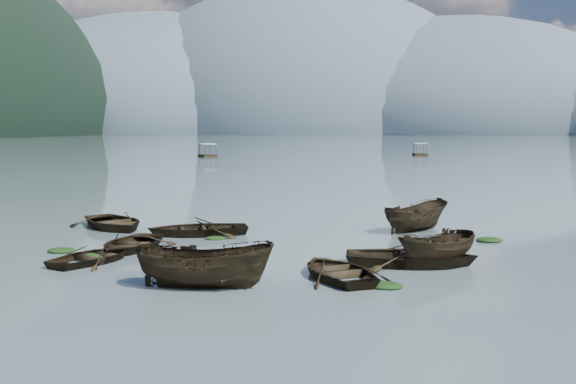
# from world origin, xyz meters

# --- Properties ---
(ground_plane) EXTENTS (2400.00, 2400.00, 0.00)m
(ground_plane) POSITION_xyz_m (0.00, 0.00, 0.00)
(ground_plane) COLOR slate
(haze_mtn_a) EXTENTS (520.00, 520.00, 280.00)m
(haze_mtn_a) POSITION_xyz_m (-260.00, 900.00, 0.00)
(haze_mtn_a) COLOR #475666
(haze_mtn_a) RESTS_ON ground
(haze_mtn_b) EXTENTS (520.00, 520.00, 340.00)m
(haze_mtn_b) POSITION_xyz_m (-60.00, 900.00, 0.00)
(haze_mtn_b) COLOR #475666
(haze_mtn_b) RESTS_ON ground
(haze_mtn_c) EXTENTS (520.00, 520.00, 260.00)m
(haze_mtn_c) POSITION_xyz_m (140.00, 900.00, 0.00)
(haze_mtn_c) COLOR #475666
(haze_mtn_c) RESTS_ON ground
(rowboat_0) EXTENTS (3.59, 4.69, 0.90)m
(rowboat_0) POSITION_xyz_m (-6.26, 6.43, 0.00)
(rowboat_0) COLOR black
(rowboat_0) RESTS_ON ground
(rowboat_1) EXTENTS (4.17, 4.69, 0.80)m
(rowboat_1) POSITION_xyz_m (-6.80, 3.86, 0.00)
(rowboat_1) COLOR black
(rowboat_1) RESTS_ON ground
(rowboat_2) EXTENTS (4.60, 1.81, 1.76)m
(rowboat_2) POSITION_xyz_m (-1.62, 0.16, 0.00)
(rowboat_2) COLOR black
(rowboat_2) RESTS_ON ground
(rowboat_3) EXTENTS (4.44, 5.01, 0.86)m
(rowboat_3) POSITION_xyz_m (2.66, 2.07, 0.00)
(rowboat_3) COLOR black
(rowboat_3) RESTS_ON ground
(rowboat_4) EXTENTS (5.03, 3.66, 1.02)m
(rowboat_4) POSITION_xyz_m (5.41, 4.30, 0.00)
(rowboat_4) COLOR black
(rowboat_4) RESTS_ON ground
(rowboat_5) EXTENTS (3.95, 3.83, 1.54)m
(rowboat_5) POSITION_xyz_m (6.38, 4.37, 0.00)
(rowboat_5) COLOR black
(rowboat_5) RESTS_ON ground
(rowboat_6) EXTENTS (6.06, 6.19, 1.05)m
(rowboat_6) POSITION_xyz_m (-9.14, 12.17, 0.00)
(rowboat_6) COLOR black
(rowboat_6) RESTS_ON ground
(rowboat_7) EXTENTS (5.63, 4.72, 1.00)m
(rowboat_7) POSITION_xyz_m (-4.29, 10.54, 0.00)
(rowboat_7) COLOR black
(rowboat_7) RESTS_ON ground
(rowboat_8) EXTENTS (4.34, 4.42, 1.74)m
(rowboat_8) POSITION_xyz_m (6.45, 12.79, 0.00)
(rowboat_8) COLOR black
(rowboat_8) RESTS_ON ground
(weed_clump_1) EXTENTS (1.12, 0.90, 0.25)m
(weed_clump_1) POSITION_xyz_m (-7.13, 4.71, 0.00)
(weed_clump_1) COLOR black
(weed_clump_1) RESTS_ON ground
(weed_clump_2) EXTENTS (1.09, 0.88, 0.24)m
(weed_clump_2) POSITION_xyz_m (4.26, 0.77, 0.00)
(weed_clump_2) COLOR black
(weed_clump_2) RESTS_ON ground
(weed_clump_3) EXTENTS (0.81, 0.68, 0.18)m
(weed_clump_3) POSITION_xyz_m (2.03, 4.78, 0.00)
(weed_clump_3) COLOR black
(weed_clump_3) RESTS_ON ground
(weed_clump_4) EXTENTS (1.33, 1.05, 0.27)m
(weed_clump_4) POSITION_xyz_m (5.80, 4.42, 0.00)
(weed_clump_4) COLOR black
(weed_clump_4) RESTS_ON ground
(weed_clump_5) EXTENTS (1.17, 0.94, 0.25)m
(weed_clump_5) POSITION_xyz_m (-8.96, 5.64, 0.00)
(weed_clump_5) COLOR black
(weed_clump_5) RESTS_ON ground
(weed_clump_6) EXTENTS (0.95, 0.79, 0.20)m
(weed_clump_6) POSITION_xyz_m (-3.20, 9.36, 0.00)
(weed_clump_6) COLOR black
(weed_clump_6) RESTS_ON ground
(weed_clump_7) EXTENTS (1.20, 0.96, 0.26)m
(weed_clump_7) POSITION_xyz_m (9.48, 9.91, 0.00)
(weed_clump_7) COLOR black
(weed_clump_7) RESTS_ON ground
(pontoon_left) EXTENTS (4.97, 6.79, 2.40)m
(pontoon_left) POSITION_xyz_m (-23.69, 100.74, 0.00)
(pontoon_left) COLOR black
(pontoon_left) RESTS_ON ground
(pontoon_centre) EXTENTS (2.59, 6.17, 2.36)m
(pontoon_centre) POSITION_xyz_m (17.56, 111.57, 0.00)
(pontoon_centre) COLOR black
(pontoon_centre) RESTS_ON ground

